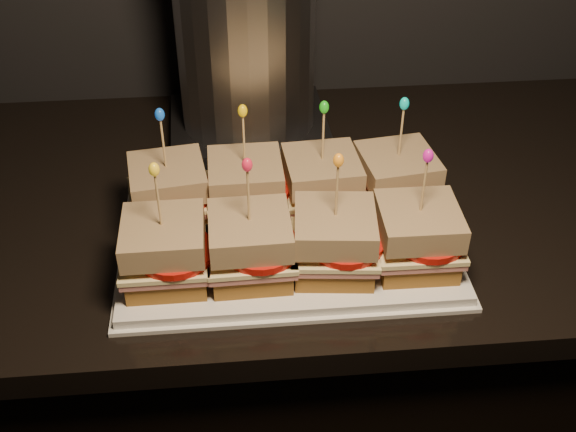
{
  "coord_description": "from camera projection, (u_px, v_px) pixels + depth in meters",
  "views": [
    {
      "loc": [
        -0.77,
        0.85,
        1.47
      ],
      "look_at": [
        -0.71,
        1.56,
        0.92
      ],
      "focal_mm": 45.0,
      "sensor_mm": 36.0,
      "label": 1
    }
  ],
  "objects": [
    {
      "name": "sandwich_6_pick",
      "position": [
        337.0,
        194.0,
        0.81
      ],
      "size": [
        0.0,
        0.0,
        0.09
      ],
      "primitive_type": "cylinder",
      "color": "tan",
      "rests_on": "sandwich_6_bread_top"
    },
    {
      "name": "appliance_base",
      "position": [
        249.0,
        128.0,
        1.15
      ],
      "size": [
        0.25,
        0.21,
        0.03
      ],
      "primitive_type": "cube",
      "rotation": [
        0.0,
        0.0,
        0.04
      ],
      "color": "#262628",
      "rests_on": "granite_slab"
    },
    {
      "name": "sandwich_1_ham",
      "position": [
        246.0,
        195.0,
        0.95
      ],
      "size": [
        0.1,
        0.1,
        0.01
      ],
      "primitive_type": "cube",
      "rotation": [
        0.0,
        0.0,
        0.02
      ],
      "color": "#C26B63",
      "rests_on": "sandwich_1_bread_bot"
    },
    {
      "name": "sandwich_4_frill",
      "position": [
        154.0,
        169.0,
        0.77
      ],
      "size": [
        0.01,
        0.01,
        0.02
      ],
      "primitive_type": "ellipsoid",
      "color": "yellow",
      "rests_on": "sandwich_4_pick"
    },
    {
      "name": "sandwich_5_pick",
      "position": [
        248.0,
        198.0,
        0.81
      ],
      "size": [
        0.0,
        0.0,
        0.09
      ],
      "primitive_type": "cylinder",
      "color": "tan",
      "rests_on": "sandwich_5_bread_top"
    },
    {
      "name": "sandwich_1_bread_top",
      "position": [
        245.0,
        173.0,
        0.93
      ],
      "size": [
        0.1,
        0.1,
        0.03
      ],
      "primitive_type": "cube",
      "rotation": [
        0.0,
        0.0,
        0.02
      ],
      "color": "#512A0C",
      "rests_on": "sandwich_1_tomato"
    },
    {
      "name": "sandwich_5_frill",
      "position": [
        247.0,
        165.0,
        0.78
      ],
      "size": [
        0.01,
        0.01,
        0.02
      ],
      "primitive_type": "ellipsoid",
      "color": "red",
      "rests_on": "sandwich_5_pick"
    },
    {
      "name": "sandwich_7_pick",
      "position": [
        423.0,
        189.0,
        0.82
      ],
      "size": [
        0.0,
        0.0,
        0.09
      ],
      "primitive_type": "cylinder",
      "color": "tan",
      "rests_on": "sandwich_7_bread_top"
    },
    {
      "name": "sandwich_5_bread_top",
      "position": [
        250.0,
        231.0,
        0.84
      ],
      "size": [
        0.1,
        0.1,
        0.03
      ],
      "primitive_type": "cube",
      "rotation": [
        0.0,
        0.0,
        0.02
      ],
      "color": "#512A0C",
      "rests_on": "sandwich_5_tomato"
    },
    {
      "name": "appliance_body",
      "position": [
        246.0,
        41.0,
        1.06
      ],
      "size": [
        0.2,
        0.2,
        0.27
      ],
      "primitive_type": "cylinder",
      "color": "silver",
      "rests_on": "appliance_base"
    },
    {
      "name": "platter_rim",
      "position": [
        288.0,
        248.0,
        0.94
      ],
      "size": [
        0.43,
        0.27,
        0.01
      ],
      "primitive_type": "cube",
      "color": "white",
      "rests_on": "granite_slab"
    },
    {
      "name": "cabinet",
      "position": [
        382.0,
        385.0,
        1.33
      ],
      "size": [
        2.18,
        0.59,
        0.83
      ],
      "primitive_type": "cube",
      "color": "black",
      "rests_on": "ground"
    },
    {
      "name": "sandwich_2_cheese",
      "position": [
        321.0,
        187.0,
        0.95
      ],
      "size": [
        0.11,
        0.11,
        0.01
      ],
      "primitive_type": "cube",
      "rotation": [
        0.0,
        0.0,
        0.07
      ],
      "color": "#FAE89D",
      "rests_on": "sandwich_2_ham"
    },
    {
      "name": "sandwich_3_bread_bot",
      "position": [
        394.0,
        197.0,
        0.98
      ],
      "size": [
        0.1,
        0.1,
        0.03
      ],
      "primitive_type": "cube",
      "rotation": [
        0.0,
        0.0,
        0.14
      ],
      "color": "brown",
      "rests_on": "platter"
    },
    {
      "name": "sandwich_1_bread_bot",
      "position": [
        247.0,
        205.0,
        0.96
      ],
      "size": [
        0.09,
        0.09,
        0.03
      ],
      "primitive_type": "cube",
      "rotation": [
        0.0,
        0.0,
        0.02
      ],
      "color": "brown",
      "rests_on": "platter"
    },
    {
      "name": "appliance",
      "position": [
        246.0,
        44.0,
        1.07
      ],
      "size": [
        0.25,
        0.2,
        0.32
      ],
      "primitive_type": null,
      "color": "silver",
      "rests_on": "granite_slab"
    },
    {
      "name": "sandwich_2_tomato",
      "position": [
        331.0,
        184.0,
        0.95
      ],
      "size": [
        0.09,
        0.09,
        0.01
      ],
      "primitive_type": "cylinder",
      "color": "red",
      "rests_on": "sandwich_2_cheese"
    },
    {
      "name": "sandwich_2_bread_top",
      "position": [
        322.0,
        169.0,
        0.94
      ],
      "size": [
        0.1,
        0.1,
        0.03
      ],
      "primitive_type": "cube",
      "rotation": [
        0.0,
        0.0,
        0.07
      ],
      "color": "#512A0C",
      "rests_on": "sandwich_2_tomato"
    },
    {
      "name": "sandwich_7_frill",
      "position": [
        428.0,
        156.0,
        0.79
      ],
      "size": [
        0.01,
        0.01,
        0.02
      ],
      "primitive_type": "ellipsoid",
      "color": "#CD1395",
      "rests_on": "sandwich_7_pick"
    },
    {
      "name": "sandwich_0_ham",
      "position": [
        170.0,
        199.0,
        0.94
      ],
      "size": [
        0.11,
        0.11,
        0.01
      ],
      "primitive_type": "cube",
      "rotation": [
        0.0,
        0.0,
        0.14
      ],
      "color": "#C26B63",
      "rests_on": "sandwich_0_bread_bot"
    },
    {
      "name": "sandwich_7_bread_top",
      "position": [
        419.0,
        221.0,
        0.85
      ],
      "size": [
        0.1,
        0.1,
        0.03
      ],
      "primitive_type": "cube",
      "rotation": [
        0.0,
        0.0,
        -0.01
      ],
      "color": "#512A0C",
      "rests_on": "sandwich_7_tomato"
    },
    {
      "name": "sandwich_3_pick",
      "position": [
        401.0,
        135.0,
        0.92
      ],
      "size": [
        0.0,
        0.0,
        0.09
      ],
      "primitive_type": "cylinder",
      "color": "tan",
      "rests_on": "sandwich_3_bread_top"
    },
    {
      "name": "sandwich_5_tomato",
      "position": [
        261.0,
        247.0,
        0.84
      ],
      "size": [
        0.09,
        0.09,
        0.01
      ],
      "primitive_type": "cylinder",
      "color": "red",
      "rests_on": "sandwich_5_cheese"
    },
    {
      "name": "sandwich_4_bread_top",
      "position": [
        163.0,
        235.0,
        0.83
      ],
      "size": [
        0.09,
        0.09,
        0.03
      ],
      "primitive_type": "cube",
      "rotation": [
        0.0,
        0.0,
        0.0
      ],
      "color": "#512A0C",
      "rests_on": "sandwich_4_tomato"
    },
    {
      "name": "sandwich_3_tomato",
      "position": [
        406.0,
        180.0,
        0.95
      ],
      "size": [
        0.09,
        0.09,
        0.01
      ],
      "primitive_type": "cylinder",
      "color": "red",
      "rests_on": "sandwich_3_cheese"
    },
    {
      "name": "sandwich_4_tomato",
      "position": [
        175.0,
        252.0,
        0.84
      ],
      "size": [
        0.09,
        0.09,
        0.01
      ],
      "primitive_type": "cylinder",
      "color": "red",
      "rests_on": "sandwich_4_cheese"
    },
    {
      "name": "sandwich_1_frill",
      "position": [
        243.0,
        111.0,
        0.88
      ],
      "size": [
        0.01,
        0.01,
        0.02
      ],
      "primitive_type": "ellipsoid",
      "color": "#E9B706",
      "rests_on": "sandwich_1_pick"
    },
    {
      "name": "sandwich_0_bread_bot",
      "position": [
        171.0,
        209.0,
        0.95
      ],
      "size": [
        0.1,
        0.1,
        0.03
      ],
      "primitive_type": "cube",
      "rotation": [
        0.0,
        0.0,
        0.14
      ],
      "color": "brown",
      "rests_on": "platter"
    },
    {
      "name": "sandwich_4_cheese",
      "position": [
        166.0,
        254.0,
        0.85
      ],
      "size": [
        0.1,
        0.1,
        0.01
      ],
      "primitive_type": "cube",
      "rotation": [
        0.0,
        0.0,
        0.0
      ],
      "color": "#FAE89D",
      "rests_on": "sandwich_4_ham"
    },
    {
      "name": "sandwich_6_bread_bot",
      "position": [
        333.0,
        259.0,
        0.87
      ],
      "size": [
        0.1,
        0.1,
        0.03
      ],
      "primitive_type": "cube",
      "rotation": [
        0.0,
        0.0,
        -0.1
      ],
      "color": "brown",
      "rests_on": "platter"
    },
    {
      "name": "sandwich_1_cheese",
      "position": [
        246.0,
        191.0,
        0.95
      ],
      "size": [
        0.11,
        0.1,
        0.01
      ],
      "primitive_type": "cube",
      "rotation": [
        0.0,
        0.0,
        0.02
      ],
      "color": "#FAE89D",
      "rests_on": "sandwich_1_ham"
    },
    {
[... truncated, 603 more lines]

